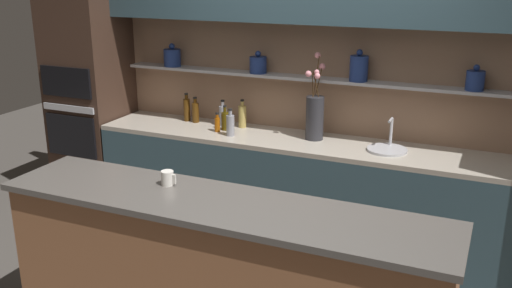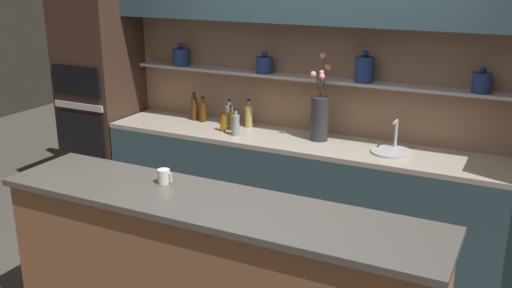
% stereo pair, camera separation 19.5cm
% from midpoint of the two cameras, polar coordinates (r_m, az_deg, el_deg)
% --- Properties ---
extents(back_wall_unit, '(5.20, 0.44, 2.60)m').
position_cam_midpoint_polar(back_wall_unit, '(4.91, 8.36, 8.13)').
color(back_wall_unit, '#937056').
rests_on(back_wall_unit, ground_plane).
extents(back_counter_unit, '(3.68, 0.62, 0.92)m').
position_cam_midpoint_polar(back_counter_unit, '(4.97, 5.93, -4.76)').
color(back_counter_unit, '#334C56').
rests_on(back_counter_unit, ground_plane).
extents(island_counter, '(2.76, 0.61, 1.02)m').
position_cam_midpoint_polar(island_counter, '(3.57, -2.72, -13.24)').
color(island_counter, '#99603D').
rests_on(island_counter, ground_plane).
extents(oven_tower, '(0.66, 0.64, 2.12)m').
position_cam_midpoint_polar(oven_tower, '(5.88, -14.30, 4.43)').
color(oven_tower, '#3D281E').
rests_on(oven_tower, ground_plane).
extents(flower_vase, '(0.15, 0.19, 0.73)m').
position_cam_midpoint_polar(flower_vase, '(4.79, 7.55, 2.85)').
color(flower_vase, '#2D2D33').
rests_on(flower_vase, back_counter_unit).
extents(sink_fixture, '(0.32, 0.32, 0.25)m').
position_cam_midpoint_polar(sink_fixture, '(4.62, 14.59, -0.61)').
color(sink_fixture, '#B7B7BC').
rests_on(sink_fixture, back_counter_unit).
extents(bottle_spirit_0, '(0.07, 0.07, 0.24)m').
position_cam_midpoint_polar(bottle_spirit_0, '(4.91, -0.92, 1.96)').
color(bottle_spirit_0, gray).
rests_on(bottle_spirit_0, back_counter_unit).
extents(bottle_spirit_1, '(0.06, 0.06, 0.24)m').
position_cam_midpoint_polar(bottle_spirit_1, '(5.37, -4.30, 3.28)').
color(bottle_spirit_1, '#4C2D0C').
rests_on(bottle_spirit_1, back_counter_unit).
extents(bottle_spirit_2, '(0.07, 0.07, 0.24)m').
position_cam_midpoint_polar(bottle_spirit_2, '(5.23, -1.60, 2.92)').
color(bottle_spirit_2, gray).
rests_on(bottle_spirit_2, back_counter_unit).
extents(bottle_sauce_3, '(0.05, 0.05, 0.17)m').
position_cam_midpoint_polar(bottle_sauce_3, '(5.05, -2.21, 2.09)').
color(bottle_sauce_3, '#9E4C0A').
rests_on(bottle_sauce_3, back_counter_unit).
extents(bottle_spirit_4, '(0.07, 0.07, 0.26)m').
position_cam_midpoint_polar(bottle_spirit_4, '(5.17, 0.35, 2.83)').
color(bottle_spirit_4, tan).
rests_on(bottle_spirit_4, back_counter_unit).
extents(bottle_oil_5, '(0.06, 0.06, 0.23)m').
position_cam_midpoint_polar(bottle_oil_5, '(5.09, -1.43, 2.40)').
color(bottle_oil_5, '#47380A').
rests_on(bottle_oil_5, back_counter_unit).
extents(bottle_spirit_6, '(0.06, 0.06, 0.27)m').
position_cam_midpoint_polar(bottle_spirit_6, '(5.43, -5.15, 3.57)').
color(bottle_spirit_6, '#4C2D0C').
rests_on(bottle_spirit_6, back_counter_unit).
extents(coffee_mug, '(0.10, 0.08, 0.09)m').
position_cam_midpoint_polar(coffee_mug, '(3.61, -7.66, -3.25)').
color(coffee_mug, silver).
rests_on(coffee_mug, island_counter).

